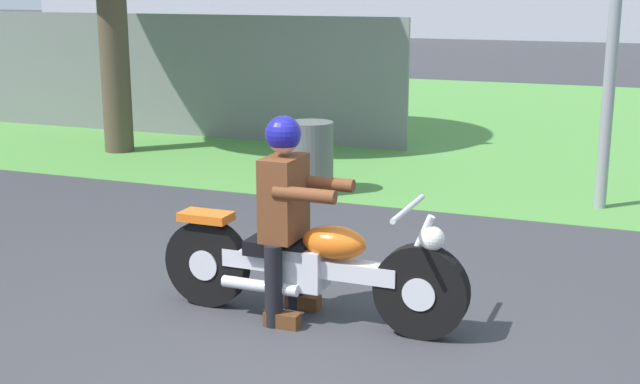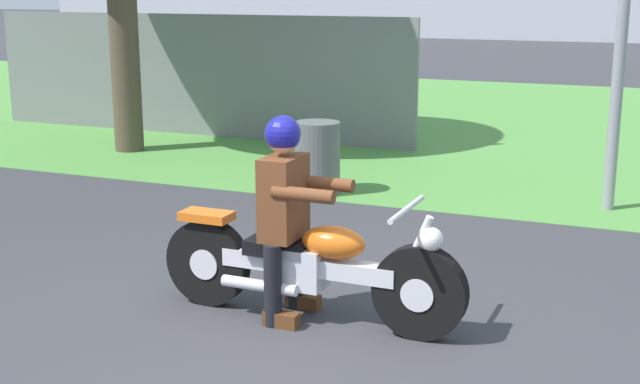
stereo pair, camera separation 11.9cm
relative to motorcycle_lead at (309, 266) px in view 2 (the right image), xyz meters
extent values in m
plane|color=#38383D|center=(0.13, -0.88, -0.38)|extent=(120.00, 120.00, 0.00)
cube|color=#549342|center=(0.13, 9.09, -0.38)|extent=(60.00, 12.00, 0.01)
cylinder|color=black|center=(0.77, 0.00, -0.07)|extent=(0.62, 0.12, 0.62)
cylinder|color=silver|center=(0.77, 0.00, -0.07)|extent=(0.22, 0.14, 0.22)
cylinder|color=black|center=(-0.78, 0.01, -0.07)|extent=(0.62, 0.12, 0.62)
cylinder|color=silver|center=(-0.78, 0.01, -0.07)|extent=(0.22, 0.14, 0.22)
cube|color=silver|center=(-0.01, 0.00, 0.01)|extent=(1.24, 0.15, 0.12)
cube|color=silver|center=(-0.06, 0.00, -0.01)|extent=(0.32, 0.24, 0.28)
ellipsoid|color=orange|center=(0.17, 0.00, 0.19)|extent=(0.44, 0.24, 0.22)
cube|color=black|center=(-0.23, 0.00, 0.11)|extent=(0.44, 0.24, 0.10)
cube|color=orange|center=(-0.78, 0.01, 0.27)|extent=(0.36, 0.20, 0.06)
cylinder|color=silver|center=(0.72, 0.00, 0.18)|extent=(0.25, 0.05, 0.53)
cylinder|color=silver|center=(0.67, 0.00, 0.47)|extent=(0.04, 0.66, 0.04)
sphere|color=white|center=(0.83, 0.00, 0.29)|extent=(0.16, 0.16, 0.16)
cylinder|color=silver|center=(-0.31, -0.14, -0.13)|extent=(0.55, 0.08, 0.08)
cylinder|color=black|center=(-0.19, 0.18, -0.10)|extent=(0.12, 0.12, 0.56)
cube|color=#593319|center=(-0.13, 0.18, -0.33)|extent=(0.24, 0.10, 0.10)
cylinder|color=black|center=(-0.19, -0.18, -0.10)|extent=(0.12, 0.12, 0.56)
cube|color=#593319|center=(-0.13, -0.18, -0.33)|extent=(0.24, 0.10, 0.10)
cube|color=brown|center=(-0.19, 0.00, 0.46)|extent=(0.22, 0.38, 0.56)
cylinder|color=brown|center=(0.03, 0.17, 0.54)|extent=(0.42, 0.09, 0.09)
cylinder|color=brown|center=(0.03, -0.17, 0.54)|extent=(0.42, 0.09, 0.09)
sphere|color=#D8A884|center=(-0.19, 0.00, 0.86)|extent=(0.20, 0.20, 0.20)
sphere|color=navy|center=(-0.19, 0.00, 0.89)|extent=(0.24, 0.24, 0.24)
cylinder|color=brown|center=(-4.72, 4.66, 1.18)|extent=(0.39, 0.39, 3.12)
cylinder|color=#595E5B|center=(-1.37, 3.37, 0.01)|extent=(0.49, 0.49, 0.79)
cube|color=slate|center=(-4.56, 6.13, 0.52)|extent=(7.00, 0.06, 1.80)
camera|label=1|loc=(2.06, -5.04, 1.83)|focal=47.99mm
camera|label=2|loc=(2.17, -4.99, 1.83)|focal=47.99mm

